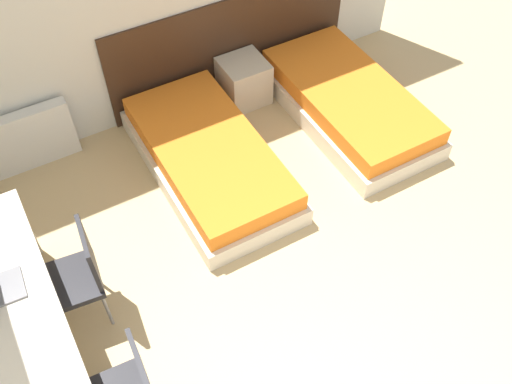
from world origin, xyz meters
The scene contains 7 objects.
headboard_panel centered at (0.73, 3.98, 0.50)m, with size 2.56×0.03×1.00m.
bed_near_window centered at (-0.02, 3.00, 0.18)m, with size 0.96×1.89×0.37m.
bed_near_door centered at (1.48, 3.00, 0.18)m, with size 0.96×1.89×0.37m.
nightstand centered at (0.73, 3.73, 0.22)m, with size 0.43×0.43×0.45m.
radiator centered at (-1.33, 3.89, 0.29)m, with size 0.77×0.12×0.59m.
desk centered at (-1.86, 1.74, 0.60)m, with size 0.60×2.37×0.76m.
chair_near_laptop centered at (-1.41, 2.20, 0.50)m, with size 0.46×0.46×0.89m.
Camera 1 is at (-1.35, -0.20, 3.88)m, focal length 40.00 mm.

